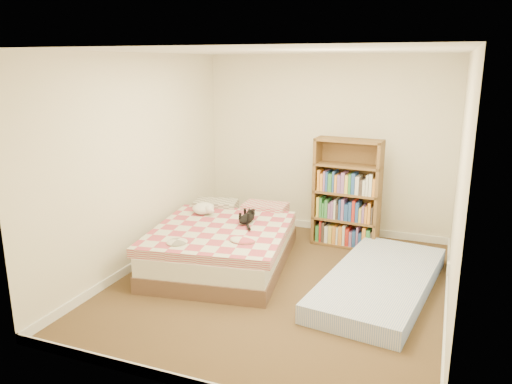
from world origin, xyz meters
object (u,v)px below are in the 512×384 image
(floor_mattress, at_px, (380,282))
(white_dog, at_px, (204,208))
(black_cat, at_px, (248,218))
(bookshelf, at_px, (346,207))
(bed, at_px, (226,243))

(floor_mattress, height_order, white_dog, white_dog)
(floor_mattress, height_order, black_cat, black_cat)
(bookshelf, distance_m, black_cat, 1.41)
(white_dog, bearing_deg, bookshelf, 6.82)
(bed, height_order, black_cat, black_cat)
(bookshelf, bearing_deg, white_dog, -147.73)
(bed, relative_size, white_dog, 6.14)
(bed, bearing_deg, bookshelf, 33.62)
(bed, relative_size, bookshelf, 1.59)
(floor_mattress, relative_size, black_cat, 3.90)
(bookshelf, relative_size, floor_mattress, 0.66)
(white_dog, bearing_deg, black_cat, -30.48)
(black_cat, bearing_deg, bookshelf, 38.58)
(bookshelf, height_order, white_dog, bookshelf)
(bed, relative_size, floor_mattress, 1.04)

